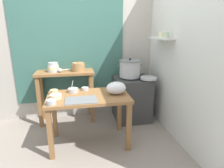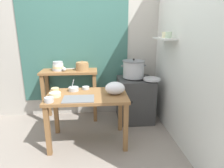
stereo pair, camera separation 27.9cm
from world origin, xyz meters
The scene contains 18 objects.
ground_plane centered at (0.00, 0.00, 0.00)m, with size 9.00×9.00×0.00m, color gray.
wall_back centered at (0.08, 1.10, 1.30)m, with size 4.40×0.12×2.60m.
wall_right centered at (1.40, 0.20, 1.30)m, with size 0.30×3.20×2.60m.
prep_table centered at (0.09, 0.05, 0.61)m, with size 1.10×0.66×0.72m.
back_shelf_table centered at (-0.24, 0.83, 0.68)m, with size 0.96×0.40×0.90m.
stove_block centered at (0.90, 0.70, 0.38)m, with size 0.60×0.61×0.78m.
steamer_pot centered at (0.86, 0.72, 0.93)m, with size 0.43×0.38×0.33m.
clay_pot centered at (-0.01, 0.83, 0.97)m, with size 0.22×0.22×0.16m.
bowl_stack_enamel centered at (-0.43, 0.84, 0.97)m, with size 0.20×0.20×0.16m.
ladle centered at (-0.30, 0.77, 0.94)m, with size 0.29×0.14×0.07m.
serving_tray centered at (-0.01, -0.12, 0.72)m, with size 0.40×0.28×0.01m, color slate.
plastic_bag centered at (0.47, 0.04, 0.81)m, with size 0.27×0.21×0.18m, color white.
wide_pan centered at (1.13, 0.51, 0.80)m, with size 0.28×0.28×0.04m, color #B7BABF.
prep_bowl_0 centered at (-0.33, 0.01, 0.75)m, with size 0.15×0.15×0.05m.
prep_bowl_1 centered at (-0.37, -0.19, 0.75)m, with size 0.11×0.11×0.06m.
prep_bowl_2 centered at (-0.37, 0.18, 0.76)m, with size 0.11×0.11×0.07m.
prep_bowl_3 centered at (-0.11, 0.23, 0.75)m, with size 0.15×0.15×0.16m.
prep_bowl_4 centered at (0.06, 0.30, 0.74)m, with size 0.10×0.10×0.04m.
Camera 2 is at (0.22, -2.47, 1.59)m, focal length 30.90 mm.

